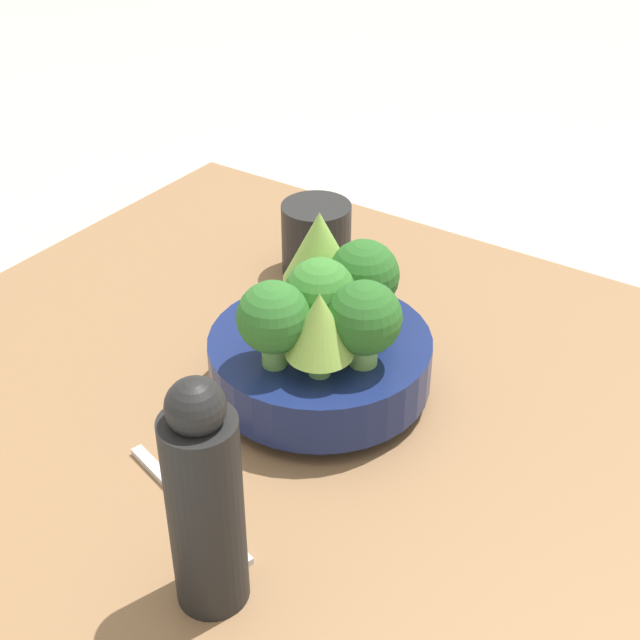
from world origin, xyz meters
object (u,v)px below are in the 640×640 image
object	(u,v)px
pepper_mill	(205,501)
fork	(188,503)
bowl	(320,361)
cup	(316,239)

from	to	relation	value
pepper_mill	fork	distance (m)	0.13
bowl	fork	distance (m)	0.18
cup	pepper_mill	xyz separation A→B (m)	(0.19, -0.42, 0.05)
bowl	cup	xyz separation A→B (m)	(-0.13, 0.18, 0.01)
bowl	pepper_mill	bearing A→B (deg)	-74.41
bowl	pepper_mill	world-z (taller)	pepper_mill
bowl	cup	world-z (taller)	cup
fork	cup	bearing A→B (deg)	108.60
bowl	fork	bearing A→B (deg)	-92.07
cup	fork	world-z (taller)	cup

